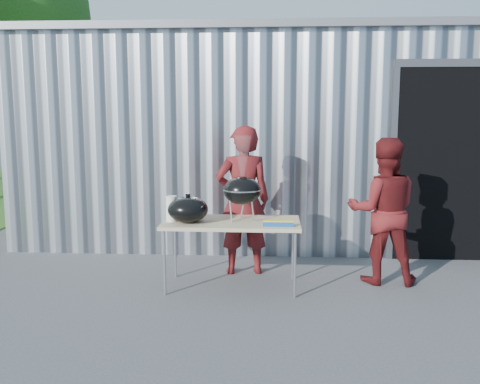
# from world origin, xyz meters

# --- Properties ---
(ground) EXTENTS (80.00, 80.00, 0.00)m
(ground) POSITION_xyz_m (0.00, 0.00, 0.00)
(ground) COLOR #444447
(building) EXTENTS (8.20, 6.20, 3.10)m
(building) POSITION_xyz_m (0.92, 4.59, 1.54)
(building) COLOR silver
(building) RESTS_ON ground
(tree_far) EXTENTS (4.12, 4.12, 6.83)m
(tree_far) POSITION_xyz_m (-6.50, 9.00, 4.44)
(tree_far) COLOR #442D19
(tree_far) RESTS_ON ground
(folding_table) EXTENTS (1.50, 0.75, 0.75)m
(folding_table) POSITION_xyz_m (0.05, 0.40, 0.71)
(folding_table) COLOR tan
(folding_table) RESTS_ON ground
(kettle_grill) EXTENTS (0.42, 0.42, 0.93)m
(kettle_grill) POSITION_xyz_m (0.17, 0.45, 1.17)
(kettle_grill) COLOR black
(kettle_grill) RESTS_ON folding_table
(grill_lid) EXTENTS (0.44, 0.44, 0.32)m
(grill_lid) POSITION_xyz_m (-0.41, 0.30, 0.89)
(grill_lid) COLOR black
(grill_lid) RESTS_ON folding_table
(paper_towels) EXTENTS (0.12, 0.12, 0.28)m
(paper_towels) POSITION_xyz_m (-0.60, 0.35, 0.89)
(paper_towels) COLOR white
(paper_towels) RESTS_ON folding_table
(white_tub) EXTENTS (0.20, 0.15, 0.10)m
(white_tub) POSITION_xyz_m (-0.50, 0.59, 0.80)
(white_tub) COLOR white
(white_tub) RESTS_ON folding_table
(foil_box) EXTENTS (0.32, 0.05, 0.06)m
(foil_box) POSITION_xyz_m (0.56, 0.15, 0.78)
(foil_box) COLOR #164A94
(foil_box) RESTS_ON folding_table
(person_cook) EXTENTS (0.72, 0.53, 1.79)m
(person_cook) POSITION_xyz_m (0.15, 0.94, 0.89)
(person_cook) COLOR #5E1517
(person_cook) RESTS_ON ground
(person_bystander) EXTENTS (0.84, 0.67, 1.66)m
(person_bystander) POSITION_xyz_m (1.76, 0.69, 0.83)
(person_bystander) COLOR #5E1517
(person_bystander) RESTS_ON ground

